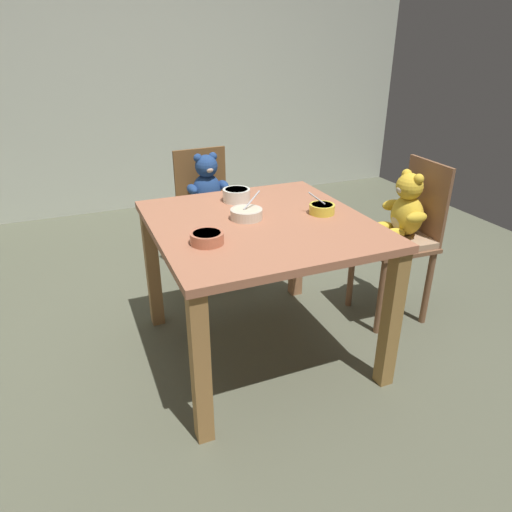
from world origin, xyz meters
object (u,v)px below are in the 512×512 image
(teddy_chair_near_right, at_px, (402,224))
(porridge_bowl_white_far_center, at_px, (236,195))
(dining_table, at_px, (260,243))
(teddy_chair_far_center, at_px, (209,200))
(porridge_bowl_cream_center, at_px, (246,214))
(porridge_bowl_terracotta_near_left, at_px, (207,238))
(porridge_bowl_yellow_near_right, at_px, (322,209))

(teddy_chair_near_right, xyz_separation_m, porridge_bowl_white_far_center, (-0.86, 0.27, 0.19))
(dining_table, relative_size, teddy_chair_near_right, 1.13)
(teddy_chair_near_right, height_order, porridge_bowl_white_far_center, teddy_chair_near_right)
(teddy_chair_far_center, xyz_separation_m, porridge_bowl_cream_center, (-0.07, -0.83, 0.19))
(teddy_chair_near_right, height_order, porridge_bowl_cream_center, teddy_chair_near_right)
(dining_table, height_order, porridge_bowl_cream_center, porridge_bowl_cream_center)
(teddy_chair_far_center, height_order, porridge_bowl_cream_center, teddy_chair_far_center)
(dining_table, xyz_separation_m, teddy_chair_near_right, (0.86, 0.04, -0.05))
(porridge_bowl_terracotta_near_left, bearing_deg, porridge_bowl_cream_center, 38.88)
(dining_table, height_order, porridge_bowl_white_far_center, porridge_bowl_white_far_center)
(teddy_chair_far_center, distance_m, porridge_bowl_cream_center, 0.85)
(porridge_bowl_cream_center, bearing_deg, porridge_bowl_yellow_near_right, -11.48)
(porridge_bowl_white_far_center, xyz_separation_m, porridge_bowl_yellow_near_right, (0.31, -0.33, -0.01))
(porridge_bowl_white_far_center, bearing_deg, teddy_chair_near_right, -17.58)
(porridge_bowl_yellow_near_right, bearing_deg, dining_table, 175.83)
(porridge_bowl_terracotta_near_left, height_order, porridge_bowl_white_far_center, porridge_bowl_white_far_center)
(dining_table, relative_size, porridge_bowl_yellow_near_right, 8.09)
(porridge_bowl_white_far_center, bearing_deg, porridge_bowl_cream_center, -99.88)
(porridge_bowl_white_far_center, relative_size, porridge_bowl_cream_center, 0.90)
(dining_table, distance_m, teddy_chair_near_right, 0.86)
(porridge_bowl_yellow_near_right, height_order, porridge_bowl_cream_center, porridge_bowl_cream_center)
(teddy_chair_far_center, distance_m, teddy_chair_near_right, 1.19)
(porridge_bowl_terracotta_near_left, bearing_deg, porridge_bowl_white_far_center, 57.24)
(dining_table, bearing_deg, teddy_chair_near_right, 2.43)
(porridge_bowl_terracotta_near_left, distance_m, porridge_bowl_yellow_near_right, 0.62)
(dining_table, relative_size, porridge_bowl_white_far_center, 7.20)
(teddy_chair_far_center, xyz_separation_m, porridge_bowl_terracotta_near_left, (-0.32, -1.03, 0.19))
(porridge_bowl_terracotta_near_left, relative_size, porridge_bowl_white_far_center, 0.99)
(porridge_bowl_cream_center, bearing_deg, teddy_chair_far_center, 85.39)
(teddy_chair_far_center, relative_size, porridge_bowl_yellow_near_right, 6.77)
(teddy_chair_near_right, height_order, porridge_bowl_yellow_near_right, teddy_chair_near_right)
(porridge_bowl_terracotta_near_left, bearing_deg, teddy_chair_far_center, 72.78)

